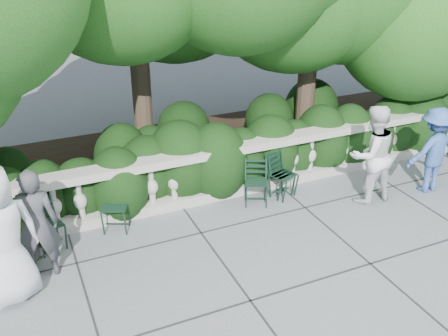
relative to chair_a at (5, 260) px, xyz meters
name	(u,v)px	position (x,y,z in m)	size (l,w,h in m)	color
ground	(250,252)	(3.48, -1.32, 0.00)	(90.00, 90.00, 0.00)	#5B5D63
balustrade	(206,176)	(3.48, 0.48, 0.49)	(12.00, 0.44, 1.00)	#9E998E
shrub_hedge	(184,173)	(3.48, 1.68, 0.00)	(15.00, 2.60, 1.70)	black
chair_a	(5,260)	(0.00, 0.00, 0.00)	(0.44, 0.48, 0.84)	black
chair_b	(56,253)	(0.73, -0.14, 0.00)	(0.44, 0.48, 0.84)	black
chair_c	(116,235)	(1.69, 0.00, 0.00)	(0.44, 0.48, 0.84)	black
chair_d	(285,198)	(4.83, -0.07, 0.00)	(0.44, 0.48, 0.84)	black
chair_e	(256,208)	(4.17, -0.18, 0.00)	(0.44, 0.48, 0.84)	black
chair_f	(289,199)	(4.87, -0.13, 0.00)	(0.44, 0.48, 0.84)	black
chair_weathered	(46,270)	(0.55, -0.49, 0.00)	(0.44, 0.48, 0.84)	black
person_businessman	(2,236)	(0.10, -0.94, 0.98)	(0.96, 0.62, 1.96)	silver
person_woman_grey	(36,224)	(0.53, -0.57, 0.84)	(0.61, 0.40, 1.67)	#3B3B3F
person_casual_man	(371,155)	(6.15, -0.72, 0.91)	(0.88, 0.69, 1.81)	silver
person_older_blue	(433,150)	(7.46, -0.87, 0.82)	(1.05, 0.61, 1.63)	#325498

